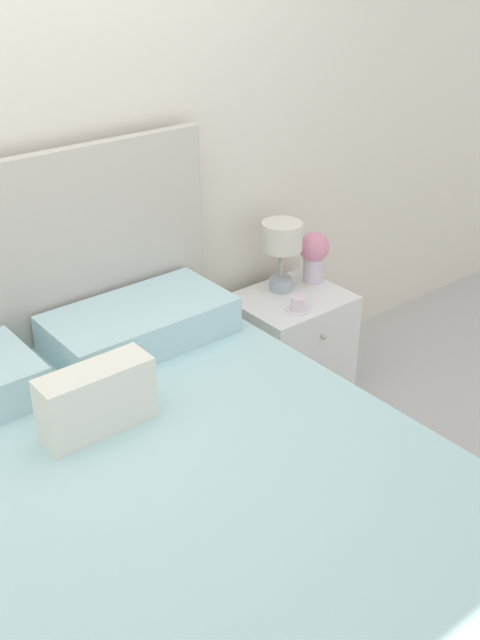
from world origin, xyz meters
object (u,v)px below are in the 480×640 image
(table_lamp, at_px, (282,243))
(flower_vase, at_px, (314,253))
(bed, at_px, (170,559))
(teacup, at_px, (298,305))
(nightstand, at_px, (290,346))

(table_lamp, distance_m, flower_vase, 0.20)
(bed, bearing_deg, table_lamp, 35.81)
(teacup, bearing_deg, nightstand, 58.97)
(bed, distance_m, teacup, 1.31)
(nightstand, relative_size, table_lamp, 1.59)
(flower_vase, xyz_separation_m, teacup, (-0.25, -0.17, -0.11))
(bed, xyz_separation_m, nightstand, (1.18, 0.77, -0.07))
(nightstand, height_order, teacup, teacup)
(bed, relative_size, flower_vase, 9.10)
(nightstand, height_order, flower_vase, flower_vase)
(bed, xyz_separation_m, flower_vase, (1.37, 0.83, 0.32))
(table_lamp, relative_size, teacup, 3.12)
(table_lamp, height_order, teacup, table_lamp)
(table_lamp, distance_m, teacup, 0.29)
(nightstand, bearing_deg, table_lamp, 83.49)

